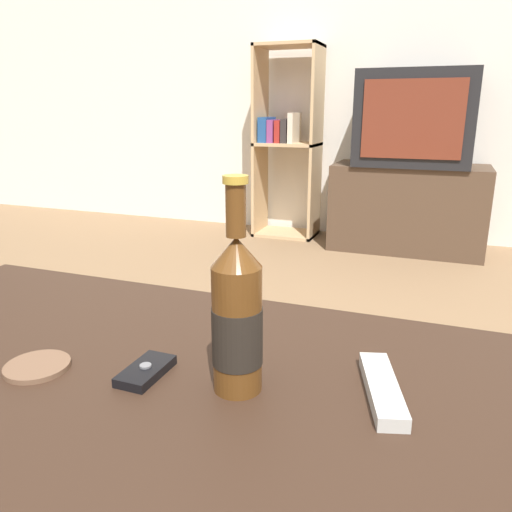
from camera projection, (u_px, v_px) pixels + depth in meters
name	position (u px, v px, depth m)	size (l,w,h in m)	color
back_wall	(394.00, 39.00, 3.21)	(8.00, 0.05, 2.60)	silver
coffee_table	(137.00, 421.00, 0.74)	(1.24, 0.71, 0.50)	#332116
tv_stand	(407.00, 208.00, 3.16)	(0.93, 0.45, 0.54)	#4C3828
television	(415.00, 119.00, 3.00)	(0.67, 0.50, 0.55)	black
bookshelf	(286.00, 141.00, 3.42)	(0.42, 0.30, 1.28)	tan
beer_bottle	(237.00, 317.00, 0.66)	(0.07, 0.07, 0.30)	#563314
cell_phone	(146.00, 371.00, 0.73)	(0.05, 0.09, 0.02)	black
remote_control	(382.00, 389.00, 0.67)	(0.09, 0.17, 0.02)	beige
coaster	(37.00, 366.00, 0.74)	(0.10, 0.10, 0.01)	brown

